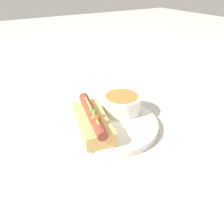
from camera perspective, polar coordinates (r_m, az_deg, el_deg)
The scene contains 5 objects.
ground_plane at distance 0.61m, azimuth -0.00°, elevation -4.01°, with size 4.00×4.00×0.00m, color #BCB7AD.
dinner_plate at distance 0.60m, azimuth -0.00°, elevation -3.30°, with size 0.25×0.25×0.02m.
hot_dog at distance 0.56m, azimuth -5.26°, elevation -2.14°, with size 0.19×0.11×0.07m.
soup_bowl at distance 0.63m, azimuth 2.51°, elevation 2.49°, with size 0.11×0.11×0.05m.
spoon at distance 0.67m, azimuth -1.25°, elevation 1.96°, with size 0.14×0.12×0.01m.
Camera 1 is at (0.42, -0.26, 0.36)m, focal length 35.00 mm.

